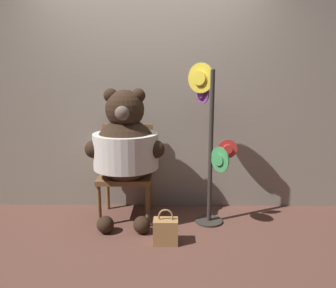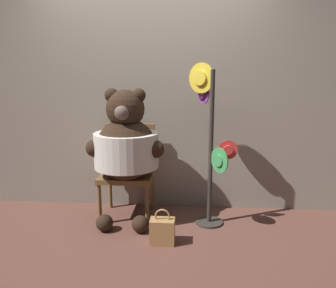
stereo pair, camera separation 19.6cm
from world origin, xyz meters
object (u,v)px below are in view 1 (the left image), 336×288
(teddy_bear, at_px, (126,146))
(handbag_on_ground, at_px, (166,231))
(chair, at_px, (127,167))
(hat_display_rack, at_px, (210,140))

(teddy_bear, relative_size, handbag_on_ground, 4.17)
(chair, bearing_deg, teddy_bear, -83.61)
(teddy_bear, height_order, hat_display_rack, hat_display_rack)
(chair, xyz_separation_m, handbag_on_ground, (0.42, -0.64, -0.41))
(chair, distance_m, teddy_bear, 0.31)
(handbag_on_ground, bearing_deg, hat_display_rack, 47.42)
(teddy_bear, height_order, handbag_on_ground, teddy_bear)
(hat_display_rack, height_order, handbag_on_ground, hat_display_rack)
(hat_display_rack, bearing_deg, chair, 168.46)
(chair, bearing_deg, hat_display_rack, -11.54)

